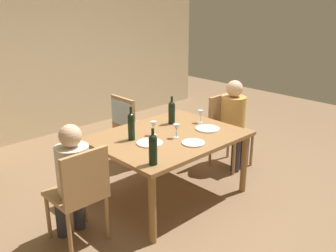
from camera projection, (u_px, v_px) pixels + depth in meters
ground_plane at (168, 195)px, 4.20m from camera, size 10.00×10.00×0.00m
rear_room_partition at (41, 49)px, 5.66m from camera, size 6.40×0.12×2.70m
dining_table at (168, 142)px, 3.99m from camera, size 1.51×1.17×0.72m
chair_left_end at (80, 190)px, 3.23m from camera, size 0.44×0.44×0.92m
chair_right_end at (227, 126)px, 4.83m from camera, size 0.44×0.44×0.92m
chair_far_right at (128, 121)px, 4.81m from camera, size 0.46×0.44×0.92m
person_woman_host at (72, 174)px, 3.27m from camera, size 0.29×0.34×1.11m
person_man_bearded at (234, 118)px, 4.71m from camera, size 0.31×0.36×1.14m
wine_bottle_tall_green at (153, 148)px, 3.23m from camera, size 0.08×0.08×0.33m
wine_bottle_dark_red at (172, 112)px, 4.27m from camera, size 0.08×0.08×0.32m
wine_bottle_short_olive at (131, 125)px, 3.78m from camera, size 0.07×0.07×0.35m
wine_glass_near_left at (154, 125)px, 3.93m from camera, size 0.07×0.07×0.15m
wine_glass_centre at (201, 114)px, 4.32m from camera, size 0.07×0.07×0.15m
wine_glass_near_right at (176, 128)px, 3.86m from camera, size 0.07×0.07×0.15m
dinner_plate_host at (208, 129)px, 4.13m from camera, size 0.27×0.27×0.01m
dinner_plate_guest_left at (193, 143)px, 3.73m from camera, size 0.24×0.24×0.01m
dinner_plate_guest_right at (150, 143)px, 3.73m from camera, size 0.26×0.26×0.01m
handbag at (156, 146)px, 5.28m from camera, size 0.17×0.30×0.22m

